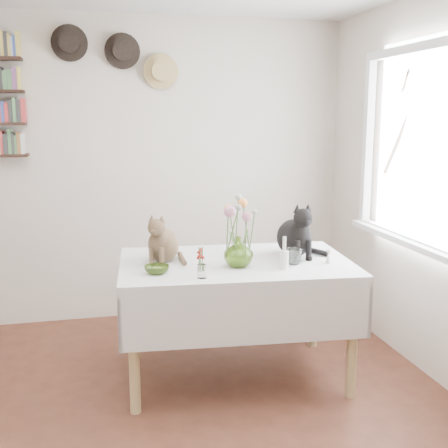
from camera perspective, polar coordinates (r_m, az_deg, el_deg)
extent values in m
cube|color=beige|center=(4.74, -11.76, 5.28)|extent=(4.04, 0.04, 2.54)
cube|color=white|center=(3.87, 19.68, 7.35)|extent=(0.01, 1.40, 1.20)
cube|color=white|center=(3.89, 20.31, 16.64)|extent=(0.06, 1.52, 0.06)
cube|color=white|center=(3.95, 19.10, -1.79)|extent=(0.06, 1.52, 0.06)
cube|color=white|center=(4.50, 14.63, 8.05)|extent=(0.06, 0.06, 1.20)
cube|color=white|center=(3.94, 18.73, -1.82)|extent=(0.12, 1.50, 0.04)
cube|color=white|center=(3.61, 1.18, -4.25)|extent=(1.54, 1.06, 0.06)
cylinder|color=tan|center=(3.33, -9.13, -12.94)|extent=(0.06, 0.06, 0.72)
cylinder|color=tan|center=(3.55, 12.92, -11.53)|extent=(0.06, 0.06, 0.72)
cylinder|color=tan|center=(4.06, -9.02, -8.47)|extent=(0.06, 0.06, 0.72)
cylinder|color=tan|center=(4.24, 9.09, -7.61)|extent=(0.06, 0.06, 0.72)
imported|color=#86AD40|center=(3.45, 1.48, -2.82)|extent=(0.19, 0.19, 0.19)
imported|color=#86AD40|center=(3.34, -6.85, -4.61)|extent=(0.18, 0.18, 0.05)
imported|color=white|center=(3.54, 7.09, -3.28)|extent=(0.12, 0.12, 0.10)
cylinder|color=white|center=(3.43, 6.12, -3.65)|extent=(0.06, 0.06, 0.11)
cylinder|color=white|center=(3.40, 6.15, -2.02)|extent=(0.02, 0.02, 0.09)
cylinder|color=white|center=(3.22, -2.26, -4.81)|extent=(0.05, 0.05, 0.08)
cone|color=white|center=(3.61, 10.58, -3.39)|extent=(0.05, 0.05, 0.07)
sphere|color=beige|center=(3.60, 10.61, -2.72)|extent=(0.03, 0.03, 0.03)
cylinder|color=#4C7233|center=(3.43, 0.96, -1.10)|extent=(0.01, 0.01, 0.30)
sphere|color=pink|center=(3.40, 0.97, 1.37)|extent=(0.07, 0.07, 0.07)
cylinder|color=#4C7233|center=(3.42, 2.22, -1.48)|extent=(0.01, 0.01, 0.26)
sphere|color=pink|center=(3.39, 2.24, 0.67)|extent=(0.06, 0.06, 0.06)
cylinder|color=#4C7233|center=(3.46, 2.33, -0.64)|extent=(0.01, 0.01, 0.34)
sphere|color=orange|center=(3.43, 2.35, 2.14)|extent=(0.06, 0.06, 0.06)
cylinder|color=#4C7233|center=(3.45, 0.36, -0.94)|extent=(0.01, 0.01, 0.31)
sphere|color=orange|center=(3.42, 0.36, 1.60)|extent=(0.05, 0.05, 0.05)
cylinder|color=#4C7233|center=(3.46, 1.28, -0.38)|extent=(0.01, 0.01, 0.37)
sphere|color=#999E93|center=(3.43, 1.30, 2.65)|extent=(0.04, 0.04, 0.04)
cylinder|color=#4C7233|center=(3.38, 0.80, -1.01)|extent=(0.01, 0.01, 0.33)
sphere|color=#999E93|center=(3.35, 0.81, 1.75)|extent=(0.04, 0.04, 0.04)
cylinder|color=#4C7233|center=(3.41, 2.80, -1.27)|extent=(0.01, 0.01, 0.29)
sphere|color=#999E93|center=(3.38, 2.82, 1.13)|extent=(0.04, 0.04, 0.04)
cylinder|color=black|center=(4.69, -15.43, 17.31)|extent=(0.28, 0.02, 0.28)
cylinder|color=black|center=(4.65, -15.45, 17.36)|extent=(0.16, 0.08, 0.16)
cylinder|color=black|center=(4.69, -10.30, 16.90)|extent=(0.28, 0.02, 0.28)
cylinder|color=black|center=(4.65, -10.27, 16.95)|extent=(0.16, 0.08, 0.16)
cylinder|color=tan|center=(4.71, -6.45, 15.15)|extent=(0.28, 0.02, 0.28)
cylinder|color=tan|center=(4.67, -6.39, 15.19)|extent=(0.16, 0.08, 0.16)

